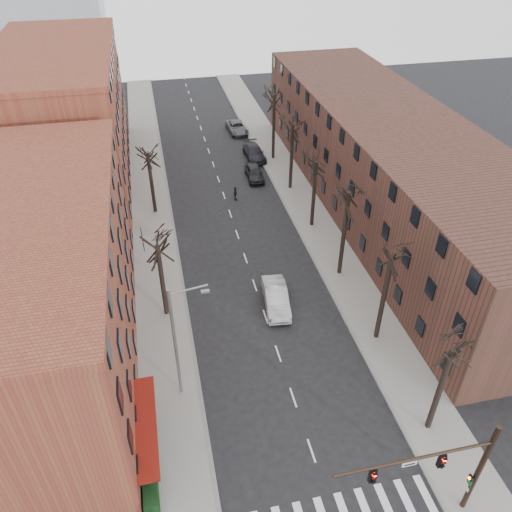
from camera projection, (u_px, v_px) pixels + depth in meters
sidewalk_left at (151, 207)px, 52.97m from camera, size 4.00×90.00×0.15m
sidewalk_right at (296, 192)px, 55.75m from camera, size 4.00×90.00×0.15m
building_left_near at (30, 296)px, 32.32m from camera, size 12.00×26.00×12.00m
building_left_far at (65, 120)px, 54.59m from camera, size 12.00×28.00×14.00m
building_right at (388, 164)px, 50.30m from camera, size 12.00×50.00×10.00m
awning_left at (152, 452)px, 29.91m from camera, size 1.20×7.00×0.15m
hedge at (149, 461)px, 28.72m from camera, size 0.80×6.00×1.00m
tree_right_a at (427, 427)px, 31.29m from camera, size 5.20×5.20×10.00m
tree_right_b at (376, 337)px, 37.60m from camera, size 5.20×5.20×10.80m
tree_right_c at (339, 273)px, 43.91m from camera, size 5.20×5.20×11.60m
tree_right_d at (311, 225)px, 50.21m from camera, size 5.20×5.20×10.00m
tree_right_e at (290, 188)px, 56.52m from camera, size 5.20×5.20×10.80m
tree_right_f at (273, 159)px, 62.82m from camera, size 5.20×5.20×11.60m
tree_left_a at (167, 314)px, 39.68m from camera, size 5.20×5.20×9.50m
tree_left_b at (156, 212)px, 52.30m from camera, size 5.20×5.20×9.50m
signal_mast_arm at (455, 468)px, 24.38m from camera, size 8.14×0.30×7.20m
streetlight at (177, 339)px, 30.52m from camera, size 2.45×0.22×9.03m
silver_sedan at (276, 298)px, 39.99m from camera, size 2.32×5.30×1.70m
parked_car_near at (254, 173)px, 57.99m from camera, size 1.95×4.59×1.55m
parked_car_mid at (254, 153)px, 62.39m from camera, size 2.32×5.43×1.56m
parked_car_far at (237, 127)px, 69.28m from camera, size 2.71×5.28×1.43m
pedestrian_crossing at (235, 194)px, 53.91m from camera, size 0.72×1.00×1.57m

